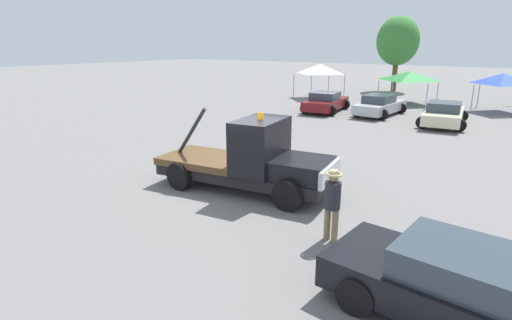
# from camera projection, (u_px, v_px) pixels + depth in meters

# --- Properties ---
(ground_plane) EXTENTS (160.00, 160.00, 0.00)m
(ground_plane) POSITION_uv_depth(u_px,v_px,m) (243.00, 189.00, 12.72)
(ground_plane) COLOR slate
(tow_truck) EXTENTS (5.82, 2.70, 2.51)m
(tow_truck) POSITION_uv_depth(u_px,v_px,m) (253.00, 161.00, 12.30)
(tow_truck) COLOR black
(tow_truck) RESTS_ON ground
(foreground_car) EXTENTS (5.02, 2.28, 1.34)m
(foreground_car) POSITION_uv_depth(u_px,v_px,m) (476.00, 293.00, 6.35)
(foreground_car) COLOR black
(foreground_car) RESTS_ON ground
(person_near_truck) EXTENTS (0.38, 0.38, 1.73)m
(person_near_truck) POSITION_uv_depth(u_px,v_px,m) (332.00, 200.00, 9.13)
(person_near_truck) COLOR #847051
(person_near_truck) RESTS_ON ground
(parked_car_maroon) EXTENTS (2.83, 4.72, 1.34)m
(parked_car_maroon) POSITION_uv_depth(u_px,v_px,m) (326.00, 102.00, 26.98)
(parked_car_maroon) COLOR maroon
(parked_car_maroon) RESTS_ON ground
(parked_car_silver) EXTENTS (2.55, 4.71, 1.34)m
(parked_car_silver) POSITION_uv_depth(u_px,v_px,m) (380.00, 105.00, 25.53)
(parked_car_silver) COLOR #B7B7BC
(parked_car_silver) RESTS_ON ground
(parked_car_cream) EXTENTS (2.85, 4.91, 1.34)m
(parked_car_cream) POSITION_uv_depth(u_px,v_px,m) (444.00, 114.00, 22.46)
(parked_car_cream) COLOR beige
(parked_car_cream) RESTS_ON ground
(canopy_tent_white) EXTENTS (3.23, 3.23, 2.83)m
(canopy_tent_white) POSITION_uv_depth(u_px,v_px,m) (320.00, 69.00, 33.24)
(canopy_tent_white) COLOR #9E9EA3
(canopy_tent_white) RESTS_ON ground
(canopy_tent_green) EXTENTS (3.55, 3.55, 2.46)m
(canopy_tent_green) POSITION_uv_depth(u_px,v_px,m) (410.00, 76.00, 30.08)
(canopy_tent_green) COLOR #9E9EA3
(canopy_tent_green) RESTS_ON ground
(canopy_tent_blue) EXTENTS (3.03, 3.03, 2.58)m
(canopy_tent_blue) POSITION_uv_depth(u_px,v_px,m) (504.00, 79.00, 26.34)
(canopy_tent_blue) COLOR #9E9EA3
(canopy_tent_blue) RESTS_ON ground
(tree_left) EXTENTS (3.89, 3.89, 6.95)m
(tree_left) POSITION_uv_depth(u_px,v_px,m) (398.00, 41.00, 37.52)
(tree_left) COLOR brown
(tree_left) RESTS_ON ground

